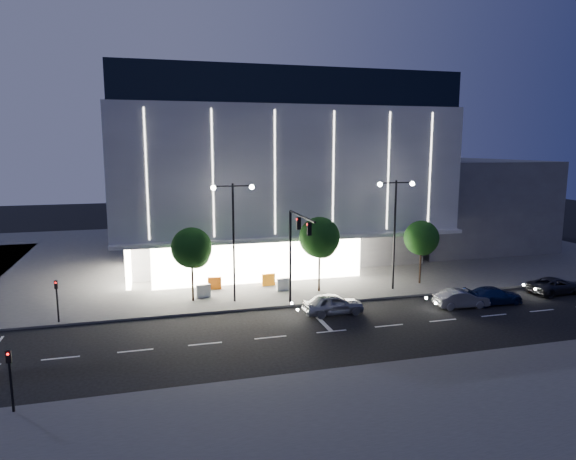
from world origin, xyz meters
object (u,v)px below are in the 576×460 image
Objects in this scene: ped_signal_near at (10,374)px; barrier_a at (215,283)px; street_lamp_west at (233,225)px; barrier_b at (203,291)px; street_lamp_east at (395,218)px; tree_mid at (320,240)px; car_fourth at (555,285)px; car_third at (494,295)px; car_lead at (333,304)px; ped_signal_far at (57,297)px; tree_right at (421,240)px; car_second at (461,299)px; traffic_mast at (296,241)px; tree_left at (192,250)px; barrier_d at (283,284)px; barrier_c at (269,280)px.

ped_signal_near reaches higher than barrier_a.
street_lamp_west is 5.95m from barrier_b.
tree_mid is at bearing 170.31° from street_lamp_east.
car_third is at bearing 93.40° from car_fourth.
car_lead is at bearing -40.37° from barrier_a.
barrier_a is (10.95, 5.16, -1.24)m from ped_signal_far.
tree_right reaches higher than car_second.
traffic_mast is 6.43× the size of barrier_a.
tree_left is (9.03, 2.52, 2.15)m from ped_signal_far.
traffic_mast is 1.79× the size of car_second.
car_lead reaches higher than car_fourth.
street_lamp_west reaches higher than barrier_a.
tree_mid reaches higher than ped_signal_near.
street_lamp_east is at bearing -21.21° from barrier_d.
car_fourth reaches higher than barrier_c.
car_third is (30.70, -3.66, -1.25)m from ped_signal_far.
ped_signal_near is at bearing -146.01° from barrier_d.
tree_mid is at bearing 0.00° from tree_left.
tree_right is (19.00, -0.00, -0.15)m from tree_left.
ped_signal_near is (-12.00, -13.50, -4.07)m from street_lamp_west.
barrier_a is at bearing 65.73° from car_second.
street_lamp_east is at bearing -59.43° from car_lead.
car_third is (2.86, 0.14, -0.02)m from car_second.
street_lamp_west reaches higher than car_third.
tree_left reaches higher than car_third.
tree_left is at bearing 176.35° from street_lamp_east.
car_second is at bearing -41.03° from barrier_d.
tree_left reaches higher than ped_signal_near.
traffic_mast is 2.36× the size of ped_signal_far.
traffic_mast is 15.54m from car_third.
car_lead reaches higher than barrier_c.
barrier_b is at bearing 143.35° from street_lamp_west.
street_lamp_west is 2.06× the size of car_third.
barrier_c is 1.00× the size of barrier_d.
street_lamp_west is 2.08× the size of car_lead.
tree_left is 0.93× the size of tree_mid.
tree_mid reaches higher than ped_signal_far.
tree_left reaches higher than car_lead.
traffic_mast is at bearing -129.42° from tree_mid.
tree_mid is at bearing 62.62° from car_third.
traffic_mast is 16.35m from ped_signal_far.
car_third is (21.67, -6.19, -3.40)m from tree_left.
car_fourth is (18.94, 0.24, -0.09)m from car_lead.
traffic_mast is at bearing -27.84° from tree_left.
tree_left is at bearing 15.61° from ped_signal_far.
ped_signal_far is 0.54× the size of tree_right.
ped_signal_near is 31.63m from tree_right.
ped_signal_near is at bearing 105.74° from car_third.
street_lamp_west is 1.63× the size of tree_right.
car_fourth is 23.08m from barrier_c.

